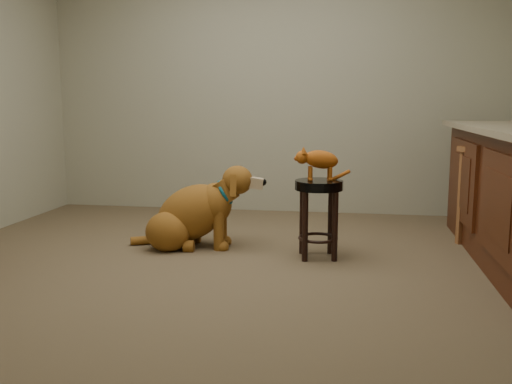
% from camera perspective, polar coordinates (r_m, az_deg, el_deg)
% --- Properties ---
extents(floor, '(4.50, 4.00, 0.01)m').
position_cam_1_polar(floor, '(3.93, -2.34, -7.31)').
color(floor, brown).
rests_on(floor, ground).
extents(room_shell, '(4.54, 4.04, 2.62)m').
position_cam_1_polar(room_shell, '(3.81, -2.51, 17.66)').
color(room_shell, '#9D997E').
rests_on(room_shell, ground).
extents(padded_stool, '(0.34, 0.34, 0.56)m').
position_cam_1_polar(padded_stool, '(4.05, 6.28, -1.10)').
color(padded_stool, black).
rests_on(padded_stool, ground).
extents(wood_stool, '(0.53, 0.53, 0.77)m').
position_cam_1_polar(wood_stool, '(4.64, 22.70, -0.40)').
color(wood_stool, brown).
rests_on(wood_stool, ground).
extents(golden_retriever, '(1.07, 0.55, 0.67)m').
position_cam_1_polar(golden_retriever, '(4.38, -6.31, -2.25)').
color(golden_retriever, brown).
rests_on(golden_retriever, ground).
extents(tabby_kitten, '(0.40, 0.20, 0.26)m').
position_cam_1_polar(tabby_kitten, '(4.01, 6.21, 3.16)').
color(tabby_kitten, '#9D480F').
rests_on(tabby_kitten, padded_stool).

